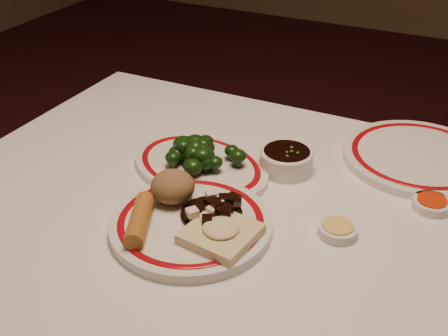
% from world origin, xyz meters
% --- Properties ---
extents(dining_table, '(1.20, 0.90, 0.75)m').
position_xyz_m(dining_table, '(0.00, 0.00, 0.66)').
color(dining_table, white).
rests_on(dining_table, ground).
extents(main_plate, '(0.27, 0.27, 0.02)m').
position_xyz_m(main_plate, '(-0.10, -0.05, 0.76)').
color(main_plate, silver).
rests_on(main_plate, dining_table).
extents(rice_mound, '(0.07, 0.07, 0.05)m').
position_xyz_m(rice_mound, '(-0.15, -0.02, 0.79)').
color(rice_mound, olive).
rests_on(rice_mound, main_plate).
extents(spring_roll, '(0.07, 0.12, 0.03)m').
position_xyz_m(spring_roll, '(-0.16, -0.11, 0.78)').
color(spring_roll, '#A86F29').
rests_on(spring_roll, main_plate).
extents(fried_wonton, '(0.11, 0.11, 0.03)m').
position_xyz_m(fried_wonton, '(-0.03, -0.07, 0.78)').
color(fried_wonton, beige).
rests_on(fried_wonton, main_plate).
extents(stirfry_heap, '(0.10, 0.10, 0.03)m').
position_xyz_m(stirfry_heap, '(-0.07, -0.03, 0.78)').
color(stirfry_heap, black).
rests_on(stirfry_heap, main_plate).
extents(broccoli_plate, '(0.32, 0.30, 0.02)m').
position_xyz_m(broccoli_plate, '(-0.17, 0.11, 0.76)').
color(broccoli_plate, silver).
rests_on(broccoli_plate, dining_table).
extents(broccoli_pile, '(0.15, 0.12, 0.05)m').
position_xyz_m(broccoli_pile, '(-0.17, 0.11, 0.79)').
color(broccoli_pile, '#23471C').
rests_on(broccoli_pile, broccoli_plate).
extents(soy_bowl, '(0.10, 0.10, 0.04)m').
position_xyz_m(soy_bowl, '(-0.02, 0.18, 0.77)').
color(soy_bowl, silver).
rests_on(soy_bowl, dining_table).
extents(sweet_sour_dish, '(0.06, 0.06, 0.02)m').
position_xyz_m(sweet_sour_dish, '(0.24, 0.18, 0.76)').
color(sweet_sour_dish, silver).
rests_on(sweet_sour_dish, dining_table).
extents(mustard_dish, '(0.06, 0.06, 0.02)m').
position_xyz_m(mustard_dish, '(0.12, 0.04, 0.76)').
color(mustard_dish, silver).
rests_on(mustard_dish, dining_table).
extents(far_plate, '(0.37, 0.37, 0.02)m').
position_xyz_m(far_plate, '(0.19, 0.33, 0.76)').
color(far_plate, silver).
rests_on(far_plate, dining_table).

